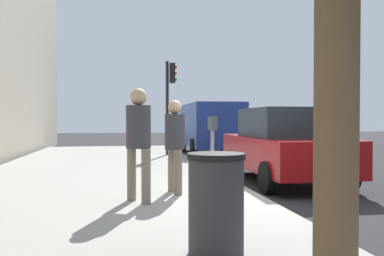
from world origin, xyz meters
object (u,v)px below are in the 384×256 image
at_px(pedestrian_bystander, 139,134).
at_px(parking_meter, 212,137).
at_px(pedestrian_at_meter, 175,139).
at_px(parked_sedan_near, 283,145).
at_px(parked_van_far, 209,125).
at_px(traffic_signal, 170,92).
at_px(trash_bin, 216,203).

bearing_deg(pedestrian_bystander, parking_meter, 1.19).
bearing_deg(pedestrian_at_meter, parked_sedan_near, 21.51).
bearing_deg(parked_van_far, parked_sedan_near, 179.99).
height_order(parking_meter, traffic_signal, traffic_signal).
relative_size(pedestrian_bystander, parked_van_far, 0.35).
bearing_deg(traffic_signal, parked_van_far, -48.46).
distance_m(parking_meter, pedestrian_bystander, 1.78).
bearing_deg(traffic_signal, parked_sedan_near, -162.98).
distance_m(pedestrian_bystander, parked_sedan_near, 4.31).
xyz_separation_m(parking_meter, parked_van_far, (9.53, -2.07, 0.09)).
xyz_separation_m(parked_van_far, traffic_signal, (-1.73, 1.95, 1.32)).
relative_size(parking_meter, pedestrian_bystander, 0.76).
relative_size(pedestrian_at_meter, pedestrian_bystander, 0.92).
bearing_deg(parking_meter, traffic_signal, -0.88).
xyz_separation_m(pedestrian_bystander, trash_bin, (-2.65, -0.66, -0.60)).
relative_size(parked_sedan_near, trash_bin, 4.39).
relative_size(parked_sedan_near, parked_van_far, 0.84).
height_order(pedestrian_bystander, parked_sedan_near, pedestrian_bystander).
distance_m(parked_van_far, traffic_signal, 2.92).
xyz_separation_m(pedestrian_at_meter, pedestrian_bystander, (-0.70, 0.69, 0.12)).
bearing_deg(parked_sedan_near, trash_bin, 150.59).
xyz_separation_m(parked_van_far, trash_bin, (-13.18, 2.87, -0.60)).
bearing_deg(parked_sedan_near, traffic_signal, 17.02).
height_order(pedestrian_bystander, traffic_signal, traffic_signal).
bearing_deg(trash_bin, pedestrian_at_meter, -0.54).
xyz_separation_m(parking_meter, pedestrian_at_meter, (-0.29, 0.78, -0.02)).
bearing_deg(traffic_signal, trash_bin, 175.37).
bearing_deg(parked_sedan_near, parked_van_far, -0.01).
bearing_deg(pedestrian_at_meter, pedestrian_bystander, -144.48).
bearing_deg(parking_meter, pedestrian_at_meter, 110.77).
relative_size(pedestrian_bystander, parked_sedan_near, 0.42).
height_order(parked_van_far, traffic_signal, traffic_signal).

